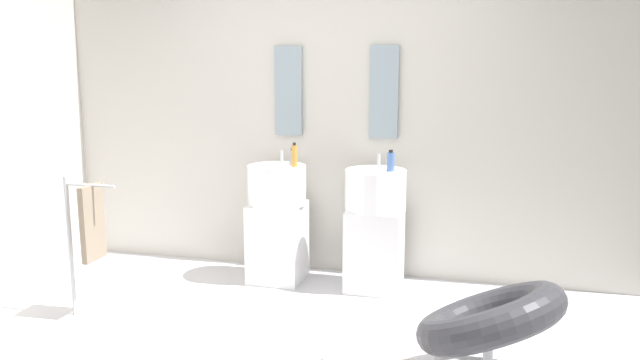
{
  "coord_description": "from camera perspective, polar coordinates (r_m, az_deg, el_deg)",
  "views": [
    {
      "loc": [
        1.14,
        -3.18,
        1.66
      ],
      "look_at": [
        0.15,
        0.55,
        0.95
      ],
      "focal_mm": 34.96,
      "sensor_mm": 36.0,
      "label": 1
    }
  ],
  "objects": [
    {
      "name": "soap_bottle_amber",
      "position": [
        4.67,
        -2.36,
        2.24
      ],
      "size": [
        0.04,
        0.04,
        0.18
      ],
      "color": "#C68C38",
      "rests_on": "pedestal_sink_left"
    },
    {
      "name": "vanity_mirror_right",
      "position": [
        4.82,
        5.88,
        8.01
      ],
      "size": [
        0.22,
        0.03,
        0.7
      ],
      "primitive_type": "cube",
      "color": "#8C9EA8"
    },
    {
      "name": "towel_rack",
      "position": [
        4.35,
        -20.41,
        -3.95
      ],
      "size": [
        0.37,
        0.22,
        0.95
      ],
      "color": "#B7BABF",
      "rests_on": "ground_plane"
    },
    {
      "name": "lounge_chair",
      "position": [
        3.37,
        15.23,
        -12.84
      ],
      "size": [
        1.05,
        1.04,
        0.65
      ],
      "color": "#B7BABF",
      "rests_on": "ground_plane"
    },
    {
      "name": "rear_partition",
      "position": [
        4.97,
        1.58,
        6.28
      ],
      "size": [
        4.8,
        0.1,
        2.6
      ],
      "primitive_type": "cube",
      "color": "beige",
      "rests_on": "ground_plane"
    },
    {
      "name": "vanity_mirror_left",
      "position": [
        5.0,
        -2.92,
        8.13
      ],
      "size": [
        0.22,
        0.03,
        0.7
      ],
      "primitive_type": "cube",
      "color": "#8C9EA8"
    },
    {
      "name": "pedestal_sink_left",
      "position": [
        4.84,
        -3.93,
        -3.7
      ],
      "size": [
        0.45,
        0.45,
        1.01
      ],
      "color": "white",
      "rests_on": "ground_plane"
    },
    {
      "name": "ground_plane",
      "position": [
        3.77,
        -4.53,
        -16.08
      ],
      "size": [
        4.8,
        3.6,
        0.04
      ],
      "primitive_type": "cube",
      "color": "silver"
    },
    {
      "name": "soap_bottle_blue",
      "position": [
        4.51,
        6.49,
        1.7
      ],
      "size": [
        0.06,
        0.06,
        0.16
      ],
      "color": "#4C72B7",
      "rests_on": "pedestal_sink_right"
    },
    {
      "name": "pedestal_sink_right",
      "position": [
        4.66,
        5.05,
        -4.28
      ],
      "size": [
        0.45,
        0.45,
        1.01
      ],
      "color": "white",
      "rests_on": "ground_plane"
    },
    {
      "name": "soap_bottle_grey",
      "position": [
        4.76,
        -2.49,
        2.07
      ],
      "size": [
        0.06,
        0.06,
        0.13
      ],
      "color": "#99999E",
      "rests_on": "pedestal_sink_left"
    }
  ]
}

